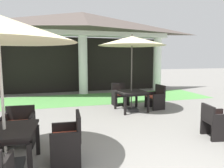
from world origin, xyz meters
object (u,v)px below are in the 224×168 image
object	(u,v)px
patio_chair_near_foreground_north	(120,95)
patio_chair_mid_left_north	(19,126)
patio_chair_near_foreground_east	(156,98)
patio_chair_mid_left_east	(68,140)
patio_table_near_foreground	(131,94)
patio_chair_mid_right_west	(216,122)
patio_umbrella_near_foreground	(132,42)
patio_table_mid_left	(5,134)

from	to	relation	value
patio_chair_near_foreground_north	patio_chair_mid_left_north	world-z (taller)	patio_chair_near_foreground_north
patio_chair_near_foreground_east	patio_chair_mid_left_east	bearing A→B (deg)	128.18
patio_table_near_foreground	patio_chair_mid_left_east	world-z (taller)	patio_chair_mid_left_east
patio_chair_mid_left_north	patio_chair_mid_right_west	bearing A→B (deg)	172.83
patio_chair_mid_right_west	patio_chair_near_foreground_east	bearing A→B (deg)	-168.78
patio_umbrella_near_foreground	patio_table_mid_left	xyz separation A→B (m)	(-3.50, -3.14, -1.85)
patio_chair_near_foreground_east	patio_chair_mid_left_north	size ratio (longest dim) A/B	1.08
patio_table_mid_left	patio_chair_mid_right_west	xyz separation A→B (m)	(4.54, 0.20, -0.23)
patio_umbrella_near_foreground	patio_chair_near_foreground_east	xyz separation A→B (m)	(1.03, 0.09, -2.07)
patio_chair_near_foreground_east	patio_table_mid_left	distance (m)	5.57
patio_table_near_foreground	patio_chair_near_foreground_north	bearing A→B (deg)	95.16
patio_table_near_foreground	patio_umbrella_near_foreground	bearing A→B (deg)	-104.04
patio_table_near_foreground	patio_chair_mid_left_north	world-z (taller)	patio_chair_mid_left_north
patio_chair_mid_left_east	patio_table_mid_left	bearing A→B (deg)	90.00
patio_umbrella_near_foreground	patio_chair_near_foreground_north	distance (m)	2.31
patio_umbrella_near_foreground	patio_chair_mid_right_west	distance (m)	3.75
patio_chair_near_foreground_north	patio_chair_near_foreground_east	world-z (taller)	patio_chair_near_foreground_east
patio_chair_near_foreground_north	patio_chair_mid_left_north	xyz separation A→B (m)	(-3.35, -3.13, 0.01)
patio_table_near_foreground	patio_table_mid_left	bearing A→B (deg)	-138.11
patio_chair_near_foreground_east	patio_chair_mid_left_north	distance (m)	4.98
patio_chair_near_foreground_north	patio_chair_mid_right_west	world-z (taller)	patio_chair_near_foreground_north
patio_chair_mid_left_north	patio_chair_mid_right_west	world-z (taller)	patio_chair_mid_left_north
patio_chair_near_foreground_north	patio_table_mid_left	distance (m)	5.39
patio_chair_near_foreground_east	patio_table_mid_left	world-z (taller)	patio_chair_near_foreground_east
patio_table_near_foreground	patio_chair_mid_right_west	size ratio (longest dim) A/B	1.29
patio_chair_mid_left_north	patio_chair_near_foreground_east	bearing A→B (deg)	-150.44
patio_umbrella_near_foreground	patio_chair_mid_left_east	xyz separation A→B (m)	(-2.46, -3.20, -2.05)
patio_table_near_foreground	patio_chair_near_foreground_east	size ratio (longest dim) A/B	1.16
patio_table_near_foreground	patio_chair_near_foreground_east	bearing A→B (deg)	5.16
patio_table_near_foreground	patio_chair_mid_left_east	size ratio (longest dim) A/B	1.13
patio_chair_near_foreground_east	patio_umbrella_near_foreground	bearing A→B (deg)	90.00
patio_umbrella_near_foreground	patio_table_mid_left	world-z (taller)	patio_umbrella_near_foreground
patio_table_near_foreground	patio_chair_mid_left_north	size ratio (longest dim) A/B	1.25
patio_umbrella_near_foreground	patio_chair_mid_right_west	bearing A→B (deg)	-70.60
patio_chair_near_foreground_north	patio_chair_mid_left_east	xyz separation A→B (m)	(-2.37, -4.23, 0.02)
patio_umbrella_near_foreground	patio_chair_mid_left_north	distance (m)	4.53
patio_umbrella_near_foreground	patio_chair_near_foreground_north	xyz separation A→B (m)	(-0.09, 1.03, -2.07)
patio_table_near_foreground	patio_chair_near_foreground_north	world-z (taller)	patio_chair_near_foreground_north
patio_table_mid_left	patio_umbrella_near_foreground	bearing A→B (deg)	41.89
patio_umbrella_near_foreground	patio_chair_mid_left_east	distance (m)	4.53
patio_chair_near_foreground_north	patio_chair_near_foreground_east	bearing A→B (deg)	135.09
patio_umbrella_near_foreground	patio_chair_mid_right_west	xyz separation A→B (m)	(1.03, -2.94, -2.08)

